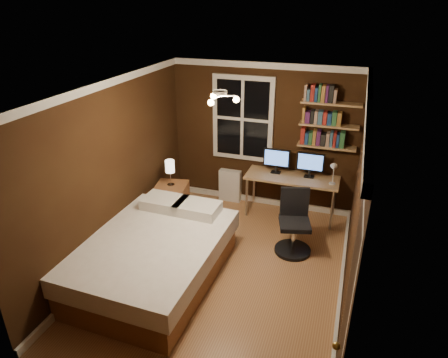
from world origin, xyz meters
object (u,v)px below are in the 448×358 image
(radiator, at_px, (230,185))
(office_chair, at_px, (294,229))
(monitor_left, at_px, (276,161))
(monitor_right, at_px, (310,165))
(desk, at_px, (292,180))
(nightstand, at_px, (172,202))
(desk_lamp, at_px, (333,173))
(bedside_lamp, at_px, (170,173))
(bed, at_px, (155,257))

(radiator, relative_size, office_chair, 0.62)
(monitor_left, distance_m, monitor_right, 0.56)
(radiator, distance_m, desk, 1.21)
(nightstand, bearing_deg, desk_lamp, 3.06)
(monitor_right, relative_size, office_chair, 0.46)
(bedside_lamp, height_order, desk_lamp, desk_lamp)
(monitor_right, bearing_deg, bed, -125.60)
(nightstand, distance_m, monitor_right, 2.36)
(radiator, xyz_separation_m, monitor_left, (0.85, -0.12, 0.64))
(desk, xyz_separation_m, desk_lamp, (0.65, -0.16, 0.28))
(desk, bearing_deg, radiator, 170.20)
(monitor_right, bearing_deg, bedside_lamp, -158.79)
(radiator, xyz_separation_m, desk_lamp, (1.79, -0.36, 0.65))
(monitor_left, distance_m, office_chair, 1.34)
(monitor_left, distance_m, desk_lamp, 0.97)
(bed, distance_m, desk, 2.66)
(radiator, xyz_separation_m, desk, (1.14, -0.20, 0.37))
(nightstand, bearing_deg, monitor_left, 17.60)
(bed, height_order, monitor_right, monitor_right)
(office_chair, bearing_deg, bed, -158.42)
(desk, bearing_deg, office_chair, -77.46)
(radiator, height_order, desk_lamp, desk_lamp)
(bed, distance_m, monitor_right, 2.91)
(bedside_lamp, relative_size, desk_lamp, 0.99)
(nightstand, xyz_separation_m, bedside_lamp, (0.00, 0.00, 0.53))
(desk_lamp, bearing_deg, bedside_lamp, -166.78)
(nightstand, relative_size, bedside_lamp, 1.43)
(bed, distance_m, monitor_left, 2.64)
(desk_lamp, bearing_deg, monitor_left, 166.05)
(bed, bearing_deg, bedside_lamp, 108.74)
(bed, relative_size, monitor_left, 5.12)
(desk_lamp, bearing_deg, nightstand, -166.78)
(bed, relative_size, desk_lamp, 5.16)
(desk, distance_m, office_chair, 1.09)
(bed, xyz_separation_m, radiator, (0.25, 2.44, -0.03))
(desk, height_order, office_chair, office_chair)
(nightstand, bearing_deg, bedside_lamp, 0.00)
(bed, height_order, nightstand, bed)
(bedside_lamp, relative_size, radiator, 0.73)
(monitor_left, bearing_deg, bedside_lamp, -152.24)
(monitor_left, height_order, desk_lamp, desk_lamp)
(nightstand, xyz_separation_m, desk, (1.86, 0.75, 0.35))
(monitor_right, bearing_deg, desk, -163.98)
(nightstand, bearing_deg, office_chair, -17.69)
(monitor_left, relative_size, office_chair, 0.46)
(nightstand, relative_size, office_chair, 0.65)
(bedside_lamp, bearing_deg, office_chair, -7.52)
(nightstand, relative_size, desk_lamp, 1.42)
(desk_lamp, bearing_deg, bed, -134.47)
(monitor_left, bearing_deg, office_chair, -64.70)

